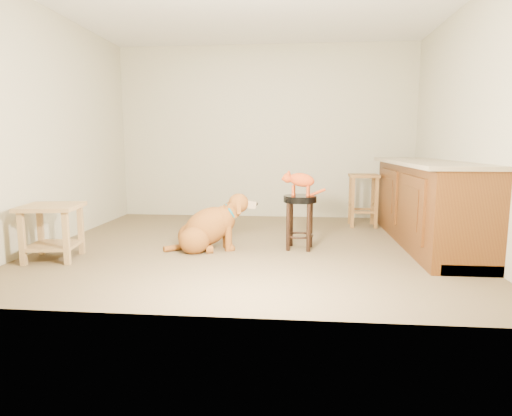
# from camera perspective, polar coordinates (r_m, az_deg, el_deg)

# --- Properties ---
(floor) EXTENTS (4.50, 4.00, 0.01)m
(floor) POSITION_cam_1_polar(r_m,az_deg,el_deg) (4.78, -0.56, -5.06)
(floor) COLOR brown
(floor) RESTS_ON ground
(room_shell) EXTENTS (4.54, 4.04, 2.62)m
(room_shell) POSITION_cam_1_polar(r_m,az_deg,el_deg) (4.68, -0.59, 15.30)
(room_shell) COLOR #AEA98C
(room_shell) RESTS_ON ground
(cabinet_run) EXTENTS (0.70, 2.56, 0.94)m
(cabinet_run) POSITION_cam_1_polar(r_m,az_deg,el_deg) (5.18, 21.73, 0.33)
(cabinet_run) COLOR #502A0E
(cabinet_run) RESTS_ON ground
(padded_stool) EXTENTS (0.35, 0.35, 0.58)m
(padded_stool) POSITION_cam_1_polar(r_m,az_deg,el_deg) (4.60, 5.86, -0.43)
(padded_stool) COLOR black
(padded_stool) RESTS_ON ground
(wood_stool) EXTENTS (0.39, 0.39, 0.72)m
(wood_stool) POSITION_cam_1_polar(r_m,az_deg,el_deg) (6.06, 14.07, 1.13)
(wood_stool) COLOR brown
(wood_stool) RESTS_ON ground
(side_table) EXTENTS (0.60, 0.60, 0.54)m
(side_table) POSITION_cam_1_polar(r_m,az_deg,el_deg) (4.61, -25.54, -1.89)
(side_table) COLOR #9B7747
(side_table) RESTS_ON ground
(golden_retriever) EXTENTS (0.98, 0.59, 0.64)m
(golden_retriever) POSITION_cam_1_polar(r_m,az_deg,el_deg) (4.58, -6.34, -2.66)
(golden_retriever) COLOR brown
(golden_retriever) RESTS_ON ground
(tabby_kitten) EXTENTS (0.48, 0.17, 0.29)m
(tabby_kitten) POSITION_cam_1_polar(r_m,az_deg,el_deg) (4.56, 5.79, 3.65)
(tabby_kitten) COLOR #A13610
(tabby_kitten) RESTS_ON padded_stool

